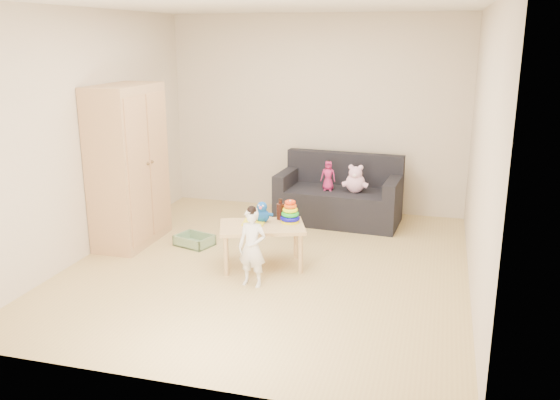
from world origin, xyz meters
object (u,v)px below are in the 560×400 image
(sofa, at_px, (338,206))
(wardrobe, at_px, (128,166))
(play_table, at_px, (262,246))
(toddler, at_px, (252,248))

(sofa, bearing_deg, wardrobe, -143.71)
(play_table, relative_size, toddler, 1.14)
(wardrobe, xyz_separation_m, sofa, (2.17, 1.37, -0.69))
(sofa, bearing_deg, toddler, -97.40)
(play_table, bearing_deg, sofa, 73.96)
(wardrobe, xyz_separation_m, play_table, (1.68, -0.34, -0.68))
(toddler, bearing_deg, play_table, 102.46)
(sofa, height_order, toddler, toddler)
(toddler, bearing_deg, wardrobe, 160.93)
(play_table, xyz_separation_m, toddler, (0.05, -0.49, 0.15))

